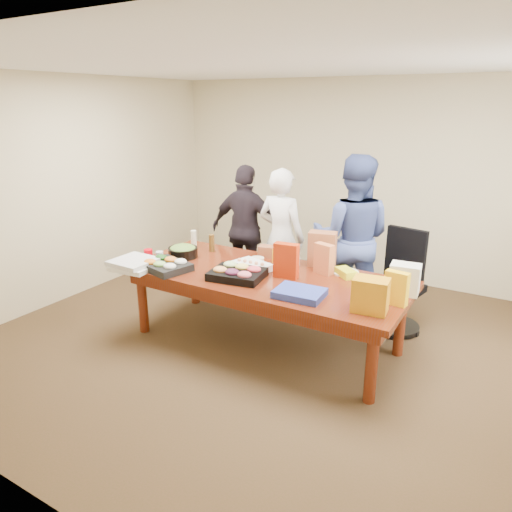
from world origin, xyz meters
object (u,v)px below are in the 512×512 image
Objects in this scene: person_right at (352,238)px; sheet_cake at (251,266)px; conference_table at (265,309)px; office_chair at (398,285)px; person_center at (281,238)px; salad_bowl at (183,252)px.

sheet_cake is at bearing 41.65° from person_right.
person_right is 4.77× the size of sheet_cake.
conference_table is 2.67× the size of office_chair.
person_right reaches higher than sheet_cake.
person_center is at bearing -9.95° from person_right.
person_center is 0.86m from person_right.
office_chair is 2.70× the size of sheet_cake.
office_chair is 1.60m from sheet_cake.
person_right reaches higher than office_chair.
person_center is at bearing 116.44° from sheet_cake.
salad_bowl is at bearing 178.94° from conference_table.
office_chair reaches higher than conference_table.
salad_bowl reaches higher than conference_table.
person_right reaches higher than person_center.
person_center is at bearing 109.40° from conference_table.
sheet_cake is at bearing -132.93° from office_chair.
person_right reaches higher than conference_table.
person_center is 4.27× the size of sheet_cake.
sheet_cake is 0.85m from salad_bowl.
person_center is (-0.36, 1.01, 0.45)m from conference_table.
conference_table is at bearing 4.47° from sheet_cake.
salad_bowl is at bearing -161.01° from sheet_cake.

